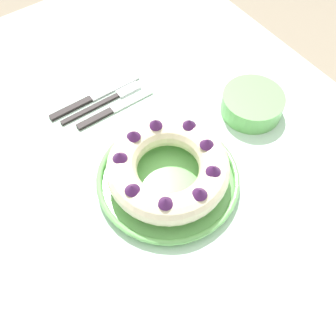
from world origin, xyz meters
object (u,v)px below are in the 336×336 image
at_px(bundt_cake, 168,168).
at_px(cake_knife, 111,111).
at_px(serving_knife, 90,99).
at_px(fork, 107,100).
at_px(serving_dish, 168,179).
at_px(side_bowl, 252,104).

height_order(bundt_cake, cake_knife, bundt_cake).
bearing_deg(serving_knife, fork, 49.41).
xyz_separation_m(bundt_cake, cake_knife, (-0.23, 0.00, -0.05)).
relative_size(bundt_cake, serving_knife, 1.02).
bearing_deg(serving_dish, side_bowl, 99.52).
distance_m(fork, side_bowl, 0.34).
bearing_deg(fork, side_bowl, 45.54).
bearing_deg(fork, serving_knife, -133.64).
relative_size(cake_knife, side_bowl, 1.42).
distance_m(fork, serving_knife, 0.04).
bearing_deg(cake_knife, fork, 164.84).
xyz_separation_m(serving_dish, serving_knife, (-0.29, -0.02, -0.01)).
relative_size(bundt_cake, cake_knife, 1.22).
relative_size(serving_knife, side_bowl, 1.69).
distance_m(fork, cake_knife, 0.03).
xyz_separation_m(bundt_cake, side_bowl, (-0.05, 0.27, -0.03)).
bearing_deg(cake_knife, serving_knife, -156.64).
height_order(cake_knife, side_bowl, side_bowl).
bearing_deg(cake_knife, side_bowl, 58.48).
relative_size(serving_dish, bundt_cake, 1.20).
relative_size(serving_dish, fork, 1.39).
bearing_deg(side_bowl, serving_knife, -130.53).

